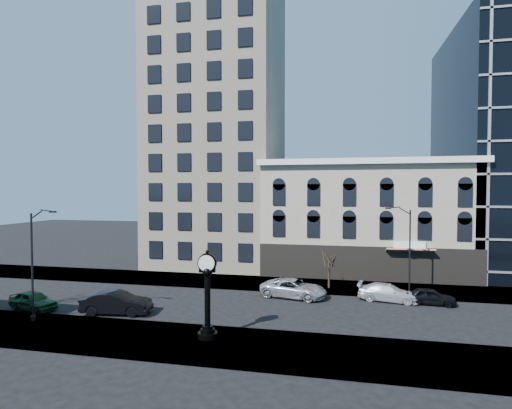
% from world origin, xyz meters
% --- Properties ---
extents(ground, '(160.00, 160.00, 0.00)m').
position_xyz_m(ground, '(0.00, 0.00, 0.00)').
color(ground, black).
rests_on(ground, ground).
extents(sidewalk_far, '(160.00, 6.00, 0.12)m').
position_xyz_m(sidewalk_far, '(0.00, 8.00, 0.06)').
color(sidewalk_far, gray).
rests_on(sidewalk_far, ground).
extents(sidewalk_near, '(160.00, 6.00, 0.12)m').
position_xyz_m(sidewalk_near, '(0.00, -8.00, 0.06)').
color(sidewalk_near, gray).
rests_on(sidewalk_near, ground).
extents(cream_tower, '(15.90, 15.40, 42.50)m').
position_xyz_m(cream_tower, '(-6.11, 18.88, 19.32)').
color(cream_tower, beige).
rests_on(cream_tower, ground).
extents(victorian_row, '(22.60, 11.19, 12.50)m').
position_xyz_m(victorian_row, '(12.00, 15.89, 6.00)').
color(victorian_row, '#A29B86').
rests_on(victorian_row, ground).
extents(street_clock, '(1.24, 1.24, 5.46)m').
position_xyz_m(street_clock, '(1.29, -7.25, 2.59)').
color(street_clock, black).
rests_on(street_clock, sidewalk_near).
extents(street_lamp_near, '(2.06, 0.47, 7.98)m').
position_xyz_m(street_lamp_near, '(-11.15, -6.73, 6.14)').
color(street_lamp_near, black).
rests_on(street_lamp_near, sidewalk_near).
extents(street_lamp_far, '(2.03, 0.57, 7.88)m').
position_xyz_m(street_lamp_far, '(14.69, 5.90, 6.06)').
color(street_lamp_far, black).
rests_on(street_lamp_far, sidewalk_far).
extents(bare_tree_far, '(2.38, 2.38, 4.08)m').
position_xyz_m(bare_tree_far, '(8.32, 7.19, 3.20)').
color(bare_tree_far, '#322519').
rests_on(bare_tree_far, sidewalk_far).
extents(car_near_a, '(4.53, 2.79, 1.44)m').
position_xyz_m(car_near_a, '(-13.96, -4.10, 0.72)').
color(car_near_a, '#143F1E').
rests_on(car_near_a, ground).
extents(car_near_b, '(5.32, 2.48, 1.69)m').
position_xyz_m(car_near_b, '(-7.03, -3.75, 0.84)').
color(car_near_b, black).
rests_on(car_near_b, ground).
extents(car_far_a, '(6.08, 3.71, 1.57)m').
position_xyz_m(car_far_a, '(5.41, 3.59, 0.79)').
color(car_far_a, '#A5A8AD').
rests_on(car_far_a, ground).
extents(car_far_b, '(5.16, 2.77, 1.42)m').
position_xyz_m(car_far_b, '(13.27, 4.09, 0.71)').
color(car_far_b, silver).
rests_on(car_far_b, ground).
extents(car_far_c, '(3.98, 1.89, 1.31)m').
position_xyz_m(car_far_c, '(16.50, 3.73, 0.66)').
color(car_far_c, black).
rests_on(car_far_c, ground).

